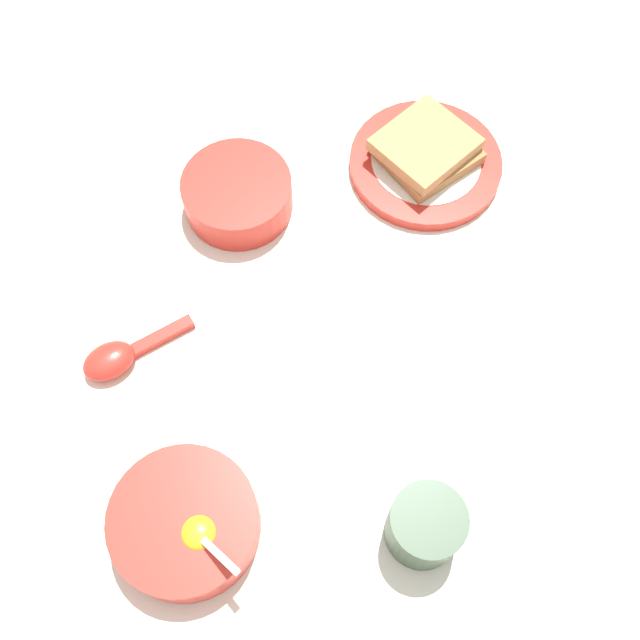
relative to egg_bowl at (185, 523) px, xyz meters
The scene contains 7 objects.
ground_plane 0.23m from the egg_bowl, 115.86° to the left, with size 3.00×3.00×0.00m, color silver.
egg_bowl is the anchor object (origin of this frame).
toast_plate 0.53m from the egg_bowl, 118.93° to the left, with size 0.19×0.19×0.02m.
toast_sandwich 0.53m from the egg_bowl, 119.33° to the left, with size 0.12×0.13×0.04m.
soup_spoon 0.21m from the egg_bowl, behind, with size 0.04×0.13×0.03m.
congee_bowl 0.40m from the egg_bowl, 144.77° to the left, with size 0.13×0.13×0.05m.
drinking_cup 0.24m from the egg_bowl, 58.38° to the left, with size 0.07×0.07×0.08m.
Camera 1 is at (0.29, -0.16, 0.78)m, focal length 42.00 mm.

